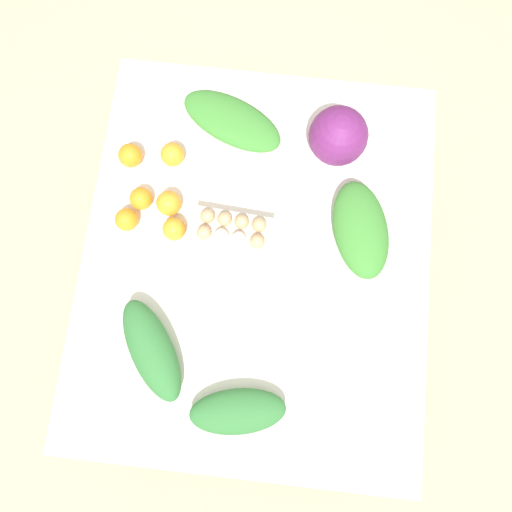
% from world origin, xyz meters
% --- Properties ---
extents(ground_plane, '(8.00, 8.00, 0.00)m').
position_xyz_m(ground_plane, '(0.00, 0.00, 0.00)').
color(ground_plane, '#C6B289').
extents(dining_table, '(1.29, 1.08, 0.72)m').
position_xyz_m(dining_table, '(0.00, 0.00, 0.63)').
color(dining_table, silver).
rests_on(dining_table, ground_plane).
extents(cabbage_purple, '(0.19, 0.19, 0.19)m').
position_xyz_m(cabbage_purple, '(-0.39, 0.21, 0.81)').
color(cabbage_purple, '#6B2366').
rests_on(cabbage_purple, dining_table).
extents(egg_carton, '(0.13, 0.26, 0.09)m').
position_xyz_m(egg_carton, '(-0.06, -0.08, 0.76)').
color(egg_carton, beige).
rests_on(egg_carton, dining_table).
extents(greens_bunch_kale, '(0.28, 0.39, 0.06)m').
position_xyz_m(greens_bunch_kale, '(-0.44, -0.13, 0.75)').
color(greens_bunch_kale, '#3D8433').
rests_on(greens_bunch_kale, dining_table).
extents(greens_bunch_scallion, '(0.18, 0.30, 0.08)m').
position_xyz_m(greens_bunch_scallion, '(0.46, -0.00, 0.75)').
color(greens_bunch_scallion, '#337538').
rests_on(greens_bunch_scallion, dining_table).
extents(greens_bunch_dandelion, '(0.33, 0.27, 0.10)m').
position_xyz_m(greens_bunch_dandelion, '(0.32, -0.27, 0.76)').
color(greens_bunch_dandelion, '#337538').
rests_on(greens_bunch_dandelion, dining_table).
extents(greens_bunch_chard, '(0.34, 0.23, 0.09)m').
position_xyz_m(greens_bunch_chard, '(-0.11, 0.31, 0.76)').
color(greens_bunch_chard, '#3D8433').
rests_on(greens_bunch_chard, dining_table).
extents(orange_0, '(0.07, 0.07, 0.07)m').
position_xyz_m(orange_0, '(-0.07, -0.41, 0.75)').
color(orange_0, orange).
rests_on(orange_0, dining_table).
extents(orange_1, '(0.07, 0.07, 0.07)m').
position_xyz_m(orange_1, '(-0.14, -0.38, 0.75)').
color(orange_1, orange).
rests_on(orange_1, dining_table).
extents(orange_2, '(0.08, 0.08, 0.08)m').
position_xyz_m(orange_2, '(-0.30, -0.30, 0.75)').
color(orange_2, orange).
rests_on(orange_2, dining_table).
extents(orange_3, '(0.07, 0.07, 0.07)m').
position_xyz_m(orange_3, '(-0.05, -0.26, 0.75)').
color(orange_3, orange).
rests_on(orange_3, dining_table).
extents(orange_4, '(0.08, 0.08, 0.08)m').
position_xyz_m(orange_4, '(-0.13, -0.29, 0.76)').
color(orange_4, orange).
rests_on(orange_4, dining_table).
extents(orange_5, '(0.08, 0.08, 0.08)m').
position_xyz_m(orange_5, '(-0.28, -0.44, 0.75)').
color(orange_5, orange).
rests_on(orange_5, dining_table).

